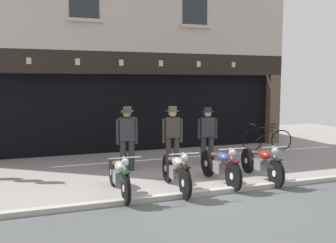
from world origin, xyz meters
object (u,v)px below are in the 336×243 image
Objects in this scene: motorcycle_center at (220,165)px; motorcycle_center_right at (261,162)px; shopkeeper_center at (172,134)px; leaning_bicycle at (267,139)px; motorcycle_left at (119,175)px; assistant_far_right at (128,134)px; advert_board_near at (183,95)px; motorcycle_center_left at (176,171)px; salesman_right at (207,133)px; salesman_left at (127,136)px.

motorcycle_center reaches higher than motorcycle_center_right.
leaning_bicycle is at bearing -151.06° from shopkeeper_center.
motorcycle_left is 2.48m from assistant_far_right.
shopkeeper_center reaches higher than motorcycle_center_right.
leaning_bicycle is at bearing -30.35° from advert_board_near.
leaning_bicycle is (3.48, 3.18, -0.05)m from motorcycle_center.
motorcycle_center reaches higher than motorcycle_left.
motorcycle_center_left is at bearing 8.25° from motorcycle_center_right.
advert_board_near is at bearing -84.42° from salesman_right.
advert_board_near is 3.27m from leaning_bicycle.
motorcycle_center_left is 2.22m from motorcycle_center_right.
salesman_right is 2.26m from assistant_far_right.
salesman_left is at bearing -107.24° from motorcycle_left.
advert_board_near is (3.34, 4.69, 1.46)m from motorcycle_left.
salesman_right reaches higher than motorcycle_left.
salesman_right is at bearing -106.25° from motorcycle_center.
shopkeeper_center reaches higher than leaning_bicycle.
shopkeeper_center reaches higher than assistant_far_right.
motorcycle_left is 1.01× the size of motorcycle_center.
salesman_right is 0.97× the size of assistant_far_right.
motorcycle_center is at bearing -101.84° from advert_board_near.
motorcycle_center_right is at bearing 139.54° from assistant_far_right.
shopkeeper_center is 3.33m from advert_board_near.
assistant_far_right is (-1.13, 0.46, -0.02)m from shopkeeper_center.
leaning_bicycle is (5.21, 1.26, -0.54)m from salesman_left.
motorcycle_left is at bearing 72.44° from assistant_far_right.
motorcycle_left is 0.99× the size of motorcycle_center_right.
assistant_far_right is at bearing -12.20° from shopkeeper_center.
motorcycle_center is 4.72m from leaning_bicycle.
motorcycle_center_left is 1.16× the size of leaning_bicycle.
shopkeeper_center is (0.65, 1.95, 0.52)m from motorcycle_center_left.
assistant_far_right reaches higher than motorcycle_center.
advert_board_near is at bearing -124.70° from motorcycle_left.
motorcycle_left is at bearing 5.60° from motorcycle_center_right.
shopkeeper_center is 1.22m from assistant_far_right.
advert_board_near reaches higher than salesman_right.
motorcycle_center_left is at bearing 141.31° from leaning_bicycle.
shopkeeper_center is (-1.57, 1.85, 0.52)m from motorcycle_center_right.
advert_board_near is (0.97, 4.65, 1.45)m from motorcycle_center.
leaning_bicycle reaches higher than motorcycle_center.
leaning_bicycle is (2.88, 1.25, -0.51)m from salesman_right.
salesman_right is (1.10, 0.12, -0.05)m from shopkeeper_center.
motorcycle_left is at bearing 2.23° from motorcycle_center.
motorcycle_center_left is 0.98× the size of motorcycle_center_right.
motorcycle_left is 1.19× the size of salesman_left.
advert_board_near is (1.47, 2.84, 0.94)m from shopkeeper_center.
motorcycle_left is 3.44m from motorcycle_center_right.
motorcycle_center_left is 1.17× the size of shopkeeper_center.
motorcycle_left is 1.22× the size of salesman_right.
motorcycle_left is 2.68m from shopkeeper_center.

